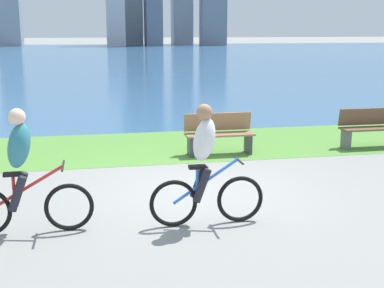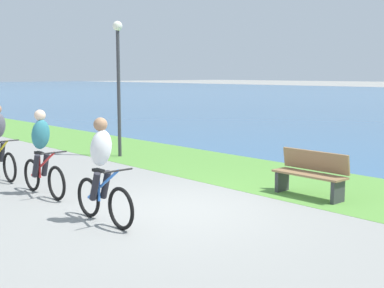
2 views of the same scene
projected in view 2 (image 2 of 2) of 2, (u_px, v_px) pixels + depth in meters
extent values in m
plane|color=gray|center=(176.00, 209.00, 9.07)|extent=(300.00, 300.00, 0.00)
cube|color=#59933D|center=(297.00, 181.00, 11.45)|extent=(120.00, 3.36, 0.01)
torus|color=black|center=(121.00, 208.00, 7.84)|extent=(0.67, 0.06, 0.67)
torus|color=black|center=(89.00, 197.00, 8.55)|extent=(0.67, 0.06, 0.67)
cylinder|color=blue|center=(103.00, 185.00, 8.17)|extent=(0.93, 0.04, 0.62)
cylinder|color=blue|center=(99.00, 186.00, 8.27)|extent=(0.04, 0.04, 0.49)
cube|color=black|center=(98.00, 171.00, 8.23)|extent=(0.24, 0.10, 0.05)
cylinder|color=black|center=(118.00, 171.00, 7.80)|extent=(0.03, 0.52, 0.03)
ellipsoid|color=white|center=(101.00, 148.00, 8.11)|extent=(0.40, 0.36, 0.65)
sphere|color=#A57A59|center=(100.00, 124.00, 8.06)|extent=(0.22, 0.22, 0.22)
cylinder|color=#26262D|center=(106.00, 185.00, 8.29)|extent=(0.27, 0.11, 0.49)
cylinder|color=#26262D|center=(95.00, 186.00, 8.16)|extent=(0.27, 0.11, 0.49)
torus|color=black|center=(57.00, 183.00, 9.68)|extent=(0.67, 0.06, 0.67)
torus|color=black|center=(32.00, 175.00, 10.47)|extent=(0.67, 0.06, 0.67)
cylinder|color=red|center=(43.00, 164.00, 10.05)|extent=(1.04, 0.04, 0.62)
cylinder|color=red|center=(40.00, 166.00, 10.16)|extent=(0.04, 0.04, 0.48)
cube|color=black|center=(39.00, 153.00, 10.12)|extent=(0.24, 0.10, 0.05)
cylinder|color=black|center=(54.00, 153.00, 9.64)|extent=(0.03, 0.52, 0.03)
ellipsoid|color=teal|center=(41.00, 134.00, 9.99)|extent=(0.40, 0.36, 0.65)
sphere|color=beige|center=(40.00, 115.00, 9.94)|extent=(0.22, 0.22, 0.22)
cylinder|color=#26262D|center=(45.00, 165.00, 10.18)|extent=(0.27, 0.11, 0.49)
cylinder|color=#26262D|center=(36.00, 166.00, 10.05)|extent=(0.27, 0.11, 0.49)
torus|color=black|center=(10.00, 167.00, 11.29)|extent=(0.68, 0.06, 0.68)
cylinder|color=black|center=(7.00, 141.00, 11.25)|extent=(0.03, 0.52, 0.03)
cylinder|color=#26262D|center=(2.00, 152.00, 11.79)|extent=(0.27, 0.11, 0.49)
cube|color=olive|center=(309.00, 174.00, 9.92)|extent=(1.50, 0.45, 0.04)
cube|color=olive|center=(315.00, 161.00, 10.02)|extent=(1.50, 0.11, 0.40)
cube|color=#38383D|center=(338.00, 191.00, 9.48)|extent=(0.08, 0.37, 0.45)
cube|color=#38383D|center=(282.00, 181.00, 10.43)|extent=(0.08, 0.37, 0.45)
cylinder|color=#38383D|center=(119.00, 94.00, 14.67)|extent=(0.10, 0.10, 3.65)
sphere|color=white|center=(117.00, 26.00, 14.40)|extent=(0.28, 0.28, 0.28)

